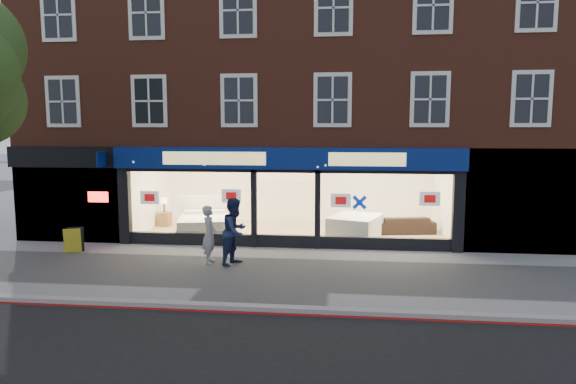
% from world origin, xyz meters
% --- Properties ---
extents(ground, '(120.00, 120.00, 0.00)m').
position_xyz_m(ground, '(0.00, 0.00, 0.00)').
color(ground, gray).
rests_on(ground, ground).
extents(kerb_line, '(60.00, 0.10, 0.01)m').
position_xyz_m(kerb_line, '(0.00, -3.10, 0.01)').
color(kerb_line, '#8C0A07').
rests_on(kerb_line, ground).
extents(kerb_stone, '(60.00, 0.25, 0.12)m').
position_xyz_m(kerb_stone, '(0.00, -2.90, 0.06)').
color(kerb_stone, gray).
rests_on(kerb_stone, ground).
extents(showroom_floor, '(11.00, 4.50, 0.10)m').
position_xyz_m(showroom_floor, '(0.00, 5.25, 0.05)').
color(showroom_floor, tan).
rests_on(showroom_floor, ground).
extents(building, '(19.00, 8.26, 10.30)m').
position_xyz_m(building, '(-0.02, 6.93, 6.67)').
color(building, brown).
rests_on(building, ground).
extents(display_bed, '(2.34, 2.63, 1.28)m').
position_xyz_m(display_bed, '(-3.13, 4.39, 0.46)').
color(display_bed, beige).
rests_on(display_bed, showroom_floor).
extents(bedside_table, '(0.47, 0.47, 0.55)m').
position_xyz_m(bedside_table, '(-5.10, 5.71, 0.38)').
color(bedside_table, brown).
rests_on(bedside_table, showroom_floor).
extents(mattress_stack, '(2.08, 2.33, 0.76)m').
position_xyz_m(mattress_stack, '(2.31, 4.45, 0.48)').
color(mattress_stack, silver).
rests_on(mattress_stack, showroom_floor).
extents(sofa, '(2.27, 1.21, 0.63)m').
position_xyz_m(sofa, '(4.11, 5.38, 0.41)').
color(sofa, black).
rests_on(sofa, showroom_floor).
extents(a_board, '(0.61, 0.52, 0.80)m').
position_xyz_m(a_board, '(-6.59, 1.61, 0.40)').
color(a_board, gold).
rests_on(a_board, ground).
extents(pedestrian_grey, '(0.50, 0.68, 1.70)m').
position_xyz_m(pedestrian_grey, '(-1.97, 0.83, 0.85)').
color(pedestrian_grey, '#95979C').
rests_on(pedestrian_grey, ground).
extents(pedestrian_blue, '(1.03, 1.14, 1.94)m').
position_xyz_m(pedestrian_blue, '(-1.20, 0.79, 0.97)').
color(pedestrian_blue, '#192246').
rests_on(pedestrian_blue, ground).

